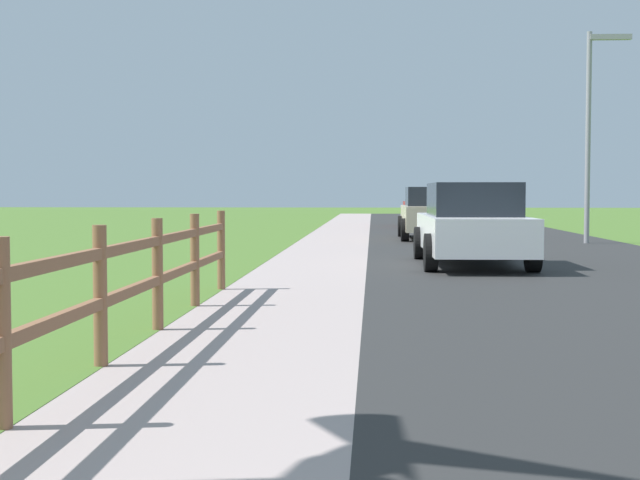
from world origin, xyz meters
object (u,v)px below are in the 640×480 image
object	(u,v)px
street_lamp	(593,116)
parked_car_red	(430,207)
parked_car_beige	(433,213)
parked_suv_white	(472,225)

from	to	relation	value
street_lamp	parked_car_red	bearing A→B (deg)	106.87
street_lamp	parked_car_beige	bearing A→B (deg)	153.19
parked_car_red	street_lamp	distance (m)	12.71
parked_suv_white	street_lamp	distance (m)	9.10
parked_car_beige	street_lamp	world-z (taller)	street_lamp
parked_car_beige	parked_car_red	bearing A→B (deg)	87.00
parked_suv_white	parked_car_red	bearing A→B (deg)	88.72
parked_car_red	street_lamp	size ratio (longest dim) A/B	0.88
parked_suv_white	street_lamp	bearing A→B (deg)	62.27
parked_suv_white	parked_car_red	xyz separation A→B (m)	(0.44, 19.61, 0.02)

